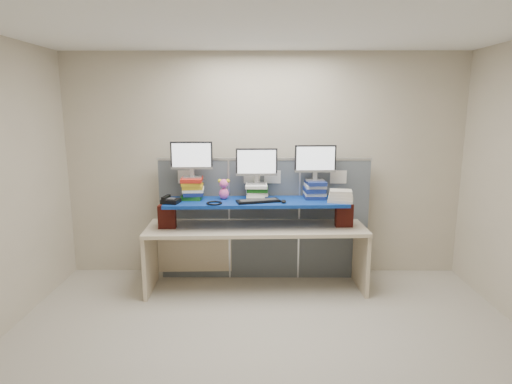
{
  "coord_description": "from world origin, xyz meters",
  "views": [
    {
      "loc": [
        -0.07,
        -3.37,
        2.14
      ],
      "look_at": [
        -0.1,
        1.44,
        1.18
      ],
      "focal_mm": 30.0,
      "sensor_mm": 36.0,
      "label": 1
    }
  ],
  "objects_px": {
    "blue_board": "(256,202)",
    "keyboard": "(258,201)",
    "monitor_center": "(257,164)",
    "monitor_right": "(315,161)",
    "desk_phone": "(170,200)",
    "monitor_left": "(192,157)",
    "desk": "(256,239)"
  },
  "relations": [
    {
      "from": "monitor_right",
      "to": "keyboard",
      "type": "xyz_separation_m",
      "value": [
        -0.67,
        -0.24,
        -0.43
      ]
    },
    {
      "from": "monitor_left",
      "to": "keyboard",
      "type": "distance_m",
      "value": 0.92
    },
    {
      "from": "blue_board",
      "to": "monitor_left",
      "type": "distance_m",
      "value": 0.9
    },
    {
      "from": "desk_phone",
      "to": "blue_board",
      "type": "bearing_deg",
      "value": 19.08
    },
    {
      "from": "desk",
      "to": "monitor_center",
      "type": "relative_size",
      "value": 5.31
    },
    {
      "from": "desk",
      "to": "monitor_left",
      "type": "bearing_deg",
      "value": 170.9
    },
    {
      "from": "monitor_left",
      "to": "desk_phone",
      "type": "xyz_separation_m",
      "value": [
        -0.22,
        -0.23,
        -0.46
      ]
    },
    {
      "from": "blue_board",
      "to": "keyboard",
      "type": "distance_m",
      "value": 0.1
    },
    {
      "from": "blue_board",
      "to": "monitor_right",
      "type": "distance_m",
      "value": 0.84
    },
    {
      "from": "monitor_right",
      "to": "keyboard",
      "type": "height_order",
      "value": "monitor_right"
    },
    {
      "from": "desk",
      "to": "keyboard",
      "type": "xyz_separation_m",
      "value": [
        0.02,
        -0.09,
        0.47
      ]
    },
    {
      "from": "blue_board",
      "to": "keyboard",
      "type": "height_order",
      "value": "keyboard"
    },
    {
      "from": "keyboard",
      "to": "monitor_center",
      "type": "bearing_deg",
      "value": 78.95
    },
    {
      "from": "keyboard",
      "to": "desk_phone",
      "type": "height_order",
      "value": "desk_phone"
    },
    {
      "from": "desk",
      "to": "desk_phone",
      "type": "distance_m",
      "value": 1.09
    },
    {
      "from": "monitor_center",
      "to": "desk_phone",
      "type": "bearing_deg",
      "value": -167.28
    },
    {
      "from": "monitor_center",
      "to": "monitor_right",
      "type": "distance_m",
      "value": 0.69
    },
    {
      "from": "blue_board",
      "to": "desk",
      "type": "bearing_deg",
      "value": -2.19
    },
    {
      "from": "desk_phone",
      "to": "monitor_right",
      "type": "bearing_deg",
      "value": 20.6
    },
    {
      "from": "monitor_center",
      "to": "desk_phone",
      "type": "xyz_separation_m",
      "value": [
        -0.97,
        -0.26,
        -0.38
      ]
    },
    {
      "from": "desk_phone",
      "to": "monitor_center",
      "type": "bearing_deg",
      "value": 25.76
    },
    {
      "from": "monitor_center",
      "to": "keyboard",
      "type": "bearing_deg",
      "value": -87.14
    },
    {
      "from": "keyboard",
      "to": "monitor_left",
      "type": "bearing_deg",
      "value": 150.66
    },
    {
      "from": "monitor_right",
      "to": "desk_phone",
      "type": "bearing_deg",
      "value": -172.44
    },
    {
      "from": "monitor_right",
      "to": "keyboard",
      "type": "bearing_deg",
      "value": -162.71
    },
    {
      "from": "monitor_left",
      "to": "keyboard",
      "type": "bearing_deg",
      "value": -15.43
    },
    {
      "from": "monitor_right",
      "to": "desk_phone",
      "type": "distance_m",
      "value": 1.73
    },
    {
      "from": "monitor_center",
      "to": "desk_phone",
      "type": "distance_m",
      "value": 1.07
    },
    {
      "from": "blue_board",
      "to": "desk_phone",
      "type": "relative_size",
      "value": 9.55
    },
    {
      "from": "monitor_center",
      "to": "keyboard",
      "type": "height_order",
      "value": "monitor_center"
    },
    {
      "from": "monitor_center",
      "to": "monitor_right",
      "type": "height_order",
      "value": "monitor_right"
    },
    {
      "from": "monitor_left",
      "to": "monitor_right",
      "type": "height_order",
      "value": "monitor_left"
    }
  ]
}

